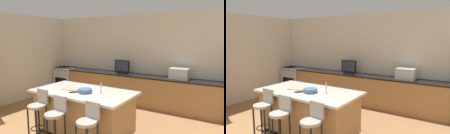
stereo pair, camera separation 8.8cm
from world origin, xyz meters
TOP-DOWN VIEW (x-y plane):
  - wall_back at (0.00, 4.99)m, footprint 7.10×0.12m
  - wall_left at (-3.35, 2.50)m, footprint 0.12×5.39m
  - counter_back at (-0.00, 4.61)m, footprint 4.87×0.62m
  - kitchen_island at (-0.09, 2.24)m, footprint 2.12×1.10m
  - range_oven at (-2.84, 4.61)m, footprint 0.80×0.63m
  - microwave at (1.27, 4.61)m, footprint 0.48×0.36m
  - tv_monitor at (-0.45, 4.56)m, footprint 0.50×0.16m
  - sink_faucet_back at (-0.04, 4.71)m, footprint 0.02×0.02m
  - sink_faucet_island at (0.35, 2.24)m, footprint 0.02×0.02m
  - bar_stool_left at (-0.68, 1.57)m, footprint 0.34×0.34m
  - bar_stool_center at (-0.10, 1.47)m, footprint 0.34×0.34m
  - bar_stool_right at (0.59, 1.51)m, footprint 0.34×0.35m
  - fruit_bowl at (0.03, 2.14)m, footprint 0.28×0.28m
  - tv_remote at (-0.17, 2.03)m, footprint 0.14×0.16m
  - cutting_board at (-0.38, 2.22)m, footprint 0.40×0.32m

SIDE VIEW (x-z plane):
  - counter_back at x=0.00m, z-range 0.00..0.91m
  - range_oven at x=-2.84m, z-range 0.00..0.92m
  - kitchen_island at x=-0.09m, z-range 0.01..0.94m
  - bar_stool_right at x=0.59m, z-range 0.10..1.08m
  - bar_stool_center at x=-0.10m, z-range 0.10..1.09m
  - bar_stool_left at x=-0.68m, z-range 0.11..1.11m
  - cutting_board at x=-0.38m, z-range 0.93..0.95m
  - tv_remote at x=-0.17m, z-range 0.93..0.95m
  - fruit_bowl at x=0.03m, z-range 0.93..1.01m
  - sink_faucet_back at x=-0.04m, z-range 0.91..1.15m
  - sink_faucet_island at x=0.35m, z-range 0.93..1.15m
  - microwave at x=1.27m, z-range 0.91..1.20m
  - tv_monitor at x=-0.45m, z-range 0.89..1.31m
  - wall_back at x=0.00m, z-range 0.00..2.73m
  - wall_left at x=-3.35m, z-range 0.00..2.73m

